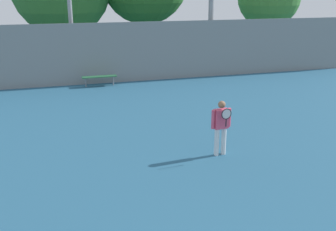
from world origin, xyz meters
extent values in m
cylinder|color=silver|center=(2.32, 7.01, 0.41)|extent=(0.14, 0.14, 0.82)
cylinder|color=silver|center=(2.55, 7.03, 0.41)|extent=(0.14, 0.14, 0.82)
cube|color=#DB4C6B|center=(2.44, 7.02, 1.10)|extent=(0.43, 0.24, 0.56)
cylinder|color=#DB4C6B|center=(2.18, 7.00, 1.11)|extent=(0.10, 0.10, 0.55)
cylinder|color=#DB4C6B|center=(2.70, 7.04, 1.11)|extent=(0.10, 0.10, 0.55)
sphere|color=#8E6647|center=(2.44, 7.02, 1.52)|extent=(0.21, 0.21, 0.21)
cylinder|color=black|center=(2.46, 6.74, 1.07)|extent=(0.03, 0.03, 0.22)
torus|color=black|center=(2.46, 6.74, 1.33)|extent=(0.31, 0.05, 0.31)
cylinder|color=silver|center=(2.46, 6.74, 1.33)|extent=(0.27, 0.03, 0.27)
cube|color=#28663D|center=(0.16, 16.60, 0.48)|extent=(1.70, 0.40, 0.04)
cylinder|color=gray|center=(-0.52, 16.60, 0.23)|extent=(0.06, 0.06, 0.46)
cylinder|color=gray|center=(0.84, 16.60, 0.23)|extent=(0.06, 0.06, 0.46)
cube|color=gray|center=(0.00, 17.21, 1.52)|extent=(30.63, 0.06, 3.04)
cylinder|color=brown|center=(-1.09, 23.94, 1.16)|extent=(0.46, 0.46, 2.33)
cylinder|color=brown|center=(4.23, 23.65, 1.46)|extent=(0.36, 0.36, 2.91)
cylinder|color=brown|center=(12.88, 22.69, 1.20)|extent=(0.40, 0.40, 2.39)
camera|label=1|loc=(-2.02, -2.69, 4.60)|focal=42.00mm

